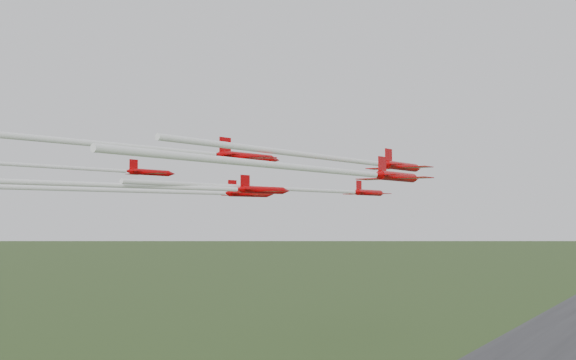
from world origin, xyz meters
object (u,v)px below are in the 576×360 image
Objects in this scene: jet_row2_right at (361,161)px; jet_row3_mid at (183,187)px; jet_row3_left at (100,169)px; jet_lead at (320,190)px; jet_row4_right at (102,144)px; jet_row2_left at (164,191)px; jet_row3_right at (351,172)px.

jet_row2_right reaches higher than jet_row3_mid.
jet_row3_left is (-37.55, -11.69, -0.30)m from jet_row2_right.
jet_lead is 1.15× the size of jet_row2_right.
jet_row2_left is at bearing 132.80° from jet_row4_right.
jet_row2_left is 29.73m from jet_row2_right.
jet_row3_mid is at bearing -11.24° from jet_row3_left.
jet_row2_right is (14.11, -12.84, 3.21)m from jet_lead.
jet_row2_left is at bearing 29.54° from jet_row3_left.
jet_row4_right is (-13.97, -19.90, 1.97)m from jet_row3_right.
jet_row3_right is at bearing -51.93° from jet_lead.
jet_row3_right is 0.73× the size of jet_row4_right.
jet_row3_right is (8.22, -17.63, -2.59)m from jet_row2_right.
jet_lead is 34.05m from jet_row3_left.
jet_row4_right is at bearing -96.43° from jet_row2_right.
jet_row2_left is 1.00× the size of jet_row4_right.
jet_lead reaches higher than jet_row3_mid.
jet_row4_right is (22.85, -30.27, 3.00)m from jet_row2_left.
jet_lead is 0.94× the size of jet_row4_right.
jet_row2_left is 10.52m from jet_row3_left.
jet_row2_right is at bearing 21.65° from jet_row2_left.
jet_row3_right is at bearing 7.58° from jet_row3_mid.
jet_row2_left is 1.20× the size of jet_row3_mid.
jet_row3_mid is 1.15× the size of jet_row3_right.
jet_row2_right is 1.22× the size of jet_row3_left.
jet_row2_left is at bearing 150.87° from jet_row3_mid.
jet_row2_right is 39.33m from jet_row3_left.
jet_row3_left reaches higher than jet_row3_right.
jet_row2_right is 1.12× the size of jet_row3_right.
jet_row3_mid is 23.35m from jet_row3_right.
jet_row3_mid is 22.34m from jet_row4_right.
jet_lead is 0.94× the size of jet_row2_left.
jet_row3_left reaches higher than jet_lead.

